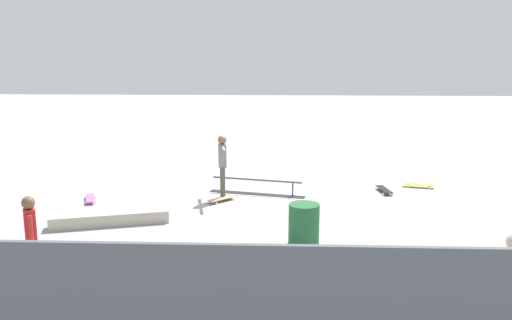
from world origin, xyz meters
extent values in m
plane|color=#9E9EA3|center=(0.00, 0.00, 0.00)|extent=(60.00, 60.00, 0.00)
cube|color=black|center=(0.04, -0.43, 0.01)|extent=(2.48, 0.80, 0.01)
cylinder|color=#47474C|center=(-0.87, -0.21, 0.19)|extent=(0.04, 0.04, 0.38)
cylinder|color=#47474C|center=(0.95, -0.64, 0.19)|extent=(0.04, 0.04, 0.38)
cylinder|color=#47474C|center=(0.04, -0.43, 0.38)|extent=(2.28, 0.58, 0.05)
cube|color=#B2A893|center=(3.05, 2.15, 0.13)|extent=(2.45, 1.05, 0.26)
cylinder|color=brown|center=(0.85, 0.10, 0.40)|extent=(0.14, 0.14, 0.81)
cylinder|color=brown|center=(0.88, -0.05, 0.40)|extent=(0.14, 0.14, 0.81)
cube|color=slate|center=(0.87, 0.03, 1.09)|extent=(0.22, 0.24, 0.57)
sphere|color=brown|center=(0.87, 0.03, 1.49)|extent=(0.22, 0.22, 0.22)
cylinder|color=slate|center=(0.80, 0.39, 1.31)|extent=(0.17, 0.54, 0.07)
cylinder|color=slate|center=(0.94, -0.34, 1.31)|extent=(0.17, 0.54, 0.07)
cube|color=tan|center=(0.86, 0.28, 0.08)|extent=(0.70, 0.72, 0.02)
cylinder|color=white|center=(0.97, 0.55, 0.03)|extent=(0.06, 0.06, 0.05)
cylinder|color=white|center=(1.13, 0.39, 0.03)|extent=(0.06, 0.06, 0.05)
cylinder|color=white|center=(0.59, 0.16, 0.03)|extent=(0.06, 0.06, 0.05)
cylinder|color=white|center=(0.76, 0.00, 0.03)|extent=(0.06, 0.06, 0.05)
cylinder|color=brown|center=(3.32, 5.15, 0.37)|extent=(0.15, 0.15, 0.75)
cylinder|color=brown|center=(3.25, 5.28, 0.37)|extent=(0.15, 0.15, 0.75)
cube|color=red|center=(3.28, 5.21, 1.01)|extent=(0.24, 0.25, 0.53)
sphere|color=brown|center=(3.28, 5.21, 1.38)|extent=(0.20, 0.20, 0.20)
cylinder|color=red|center=(3.34, 5.09, 0.96)|extent=(0.09, 0.09, 0.50)
cylinder|color=red|center=(3.22, 5.33, 0.96)|extent=(0.09, 0.09, 0.50)
cylinder|color=black|center=(-3.09, 7.09, 1.11)|extent=(0.09, 0.09, 0.57)
cube|color=yellow|center=(-4.28, -1.30, 0.08)|extent=(0.82, 0.39, 0.02)
cylinder|color=white|center=(-3.99, -1.25, 0.03)|extent=(0.06, 0.04, 0.05)
cylinder|color=white|center=(-4.04, -1.48, 0.03)|extent=(0.06, 0.04, 0.05)
cylinder|color=white|center=(-4.52, -1.12, 0.03)|extent=(0.06, 0.04, 0.05)
cylinder|color=white|center=(-4.57, -1.34, 0.03)|extent=(0.06, 0.04, 0.05)
cube|color=#E05993|center=(4.09, 0.38, 0.08)|extent=(0.46, 0.82, 0.02)
cylinder|color=white|center=(4.29, 0.16, 0.03)|extent=(0.05, 0.06, 0.05)
cylinder|color=white|center=(4.08, 0.09, 0.03)|extent=(0.05, 0.06, 0.05)
cylinder|color=white|center=(4.11, 0.68, 0.03)|extent=(0.05, 0.06, 0.05)
cylinder|color=white|center=(3.89, 0.60, 0.03)|extent=(0.05, 0.06, 0.05)
cube|color=black|center=(-3.25, -0.76, 0.08)|extent=(0.32, 0.82, 0.02)
cylinder|color=white|center=(-3.10, -1.01, 0.03)|extent=(0.04, 0.06, 0.05)
cylinder|color=white|center=(-3.32, -1.05, 0.03)|extent=(0.04, 0.06, 0.05)
cylinder|color=white|center=(-3.18, -0.47, 0.03)|extent=(0.04, 0.06, 0.05)
cylinder|color=white|center=(-3.41, -0.51, 0.03)|extent=(0.04, 0.06, 0.05)
cylinder|color=#1E592D|center=(-0.99, 3.16, 0.40)|extent=(0.59, 0.59, 0.80)
camera|label=1|loc=(-0.49, 12.95, 3.67)|focal=37.97mm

